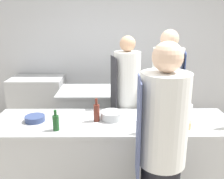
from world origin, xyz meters
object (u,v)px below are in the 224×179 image
(bottle_olive_oil, at_px, (56,122))
(bowl_prep_small, at_px, (35,119))
(chef_at_prep_near, at_px, (161,154))
(bowl_ceramic_blue, at_px, (180,124))
(oven_range, at_px, (39,103))
(bottle_sauce, at_px, (97,112))
(cup, at_px, (189,109))
(bowl_mixing_large, at_px, (112,115))
(chef_at_stove, at_px, (166,100))
(bottle_cooking_oil, at_px, (148,121))
(chef_at_pass_far, at_px, (126,104))
(stockpot, at_px, (157,84))
(bottle_vinegar, at_px, (162,105))

(bottle_olive_oil, distance_m, bowl_prep_small, 0.36)
(bottle_olive_oil, height_order, bowl_prep_small, bottle_olive_oil)
(chef_at_prep_near, distance_m, bowl_ceramic_blue, 0.61)
(oven_range, relative_size, bottle_sauce, 3.71)
(bowl_prep_small, height_order, cup, cup)
(bowl_mixing_large, bearing_deg, oven_range, 127.22)
(chef_at_stove, relative_size, bottle_cooking_oil, 5.92)
(chef_at_stove, height_order, bottle_sauce, chef_at_stove)
(cup, bearing_deg, oven_range, 145.23)
(bottle_cooking_oil, bearing_deg, chef_at_pass_far, 100.47)
(bottle_olive_oil, bearing_deg, oven_range, 110.86)
(stockpot, bearing_deg, bottle_olive_oil, -132.82)
(bowl_ceramic_blue, bearing_deg, bowl_prep_small, 173.98)
(cup, bearing_deg, bowl_prep_small, -172.00)
(bowl_prep_small, height_order, bowl_ceramic_blue, bowl_ceramic_blue)
(bowl_mixing_large, xyz_separation_m, bowl_ceramic_blue, (0.70, -0.21, -0.01))
(oven_range, relative_size, bowl_mixing_large, 3.89)
(chef_at_prep_near, bearing_deg, bottle_cooking_oil, 9.25)
(chef_at_pass_far, relative_size, bottle_vinegar, 6.67)
(oven_range, height_order, bowl_mixing_large, bowl_mixing_large)
(chef_at_prep_near, relative_size, bottle_cooking_oil, 5.86)
(bottle_vinegar, relative_size, bottle_sauce, 1.03)
(chef_at_stove, xyz_separation_m, bottle_sauce, (-0.89, -0.66, 0.08))
(cup, bearing_deg, bottle_cooking_oil, -136.26)
(chef_at_pass_far, bearing_deg, chef_at_stove, -91.75)
(bottle_vinegar, bearing_deg, chef_at_pass_far, 138.16)
(bottle_cooking_oil, bearing_deg, bottle_sauce, 150.88)
(chef_at_stove, xyz_separation_m, bottle_olive_oil, (-1.27, -0.88, 0.06))
(cup, bearing_deg, bowl_ceramic_blue, -116.85)
(bottle_cooking_oil, bearing_deg, oven_range, 128.83)
(chef_at_prep_near, height_order, bottle_sauce, chef_at_prep_near)
(chef_at_pass_far, relative_size, bottle_sauce, 6.90)
(oven_range, xyz_separation_m, chef_at_pass_far, (1.50, -1.21, 0.41))
(chef_at_prep_near, relative_size, stockpot, 7.65)
(chef_at_prep_near, bearing_deg, stockpot, -6.26)
(bottle_cooking_oil, distance_m, bowl_mixing_large, 0.49)
(stockpot, bearing_deg, oven_range, 161.41)
(bowl_ceramic_blue, bearing_deg, chef_at_pass_far, 124.91)
(chef_at_stove, bearing_deg, chef_at_pass_far, -65.49)
(bowl_ceramic_blue, xyz_separation_m, cup, (0.20, 0.40, 0.01))
(bottle_vinegar, relative_size, bottle_cooking_oil, 0.85)
(bottle_cooking_oil, xyz_separation_m, cup, (0.55, 0.53, -0.07))
(oven_range, xyz_separation_m, bowl_prep_small, (0.49, -1.77, 0.45))
(bowl_ceramic_blue, bearing_deg, bottle_sauce, 169.45)
(bottle_olive_oil, bearing_deg, bowl_ceramic_blue, 2.80)
(chef_at_pass_far, height_order, bowl_mixing_large, chef_at_pass_far)
(bottle_olive_oil, bearing_deg, bottle_vinegar, 20.88)
(bowl_mixing_large, bearing_deg, cup, 11.88)
(chef_at_pass_far, distance_m, bottle_vinegar, 0.53)
(bottle_olive_oil, relative_size, bowl_ceramic_blue, 1.00)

